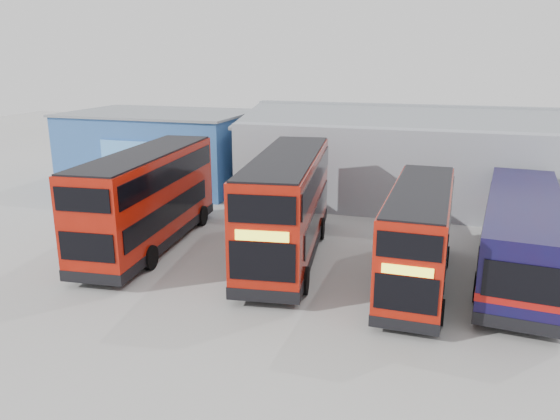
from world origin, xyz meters
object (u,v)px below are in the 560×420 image
object	(u,v)px
double_decker_right	(418,238)
single_decker_blue	(521,237)
double_decker_centre	(287,207)
double_decker_left	(148,200)
office_block	(161,148)
maintenance_shed	(493,160)
panel_van	(117,188)

from	to	relation	value
double_decker_right	single_decker_blue	distance (m)	4.65
double_decker_centre	double_decker_left	bearing A→B (deg)	176.93
double_decker_left	single_decker_blue	distance (m)	16.54
double_decker_left	single_decker_blue	bearing A→B (deg)	179.78
office_block	double_decker_right	world-z (taller)	office_block
maintenance_shed	double_decker_left	size ratio (longest dim) A/B	2.76
maintenance_shed	double_decker_left	xyz separation A→B (m)	(-16.07, -13.96, -0.31)
panel_van	double_decker_right	bearing A→B (deg)	-36.30
office_block	maintenance_shed	world-z (taller)	maintenance_shed
single_decker_blue	panel_van	bearing A→B (deg)	-5.62
panel_van	single_decker_blue	bearing A→B (deg)	-27.11
office_block	double_decker_right	size ratio (longest dim) A/B	1.30
office_block	double_decker_left	bearing A→B (deg)	-63.60
double_decker_left	maintenance_shed	bearing A→B (deg)	-144.23
double_decker_centre	panel_van	world-z (taller)	double_decker_centre
maintenance_shed	panel_van	xyz separation A→B (m)	(-21.59, -8.25, -1.44)
office_block	panel_van	xyz separation A→B (m)	(0.41, -6.24, -1.42)
office_block	double_decker_right	distance (m)	22.46
double_decker_centre	double_decker_right	world-z (taller)	double_decker_centre
double_decker_left	double_decker_centre	bearing A→B (deg)	179.28
panel_van	office_block	bearing A→B (deg)	77.66
office_block	double_decker_left	distance (m)	13.35
panel_van	double_decker_left	bearing A→B (deg)	-62.08
double_decker_right	panel_van	size ratio (longest dim) A/B	1.86
office_block	panel_van	distance (m)	6.42
maintenance_shed	double_decker_right	distance (m)	15.31
double_decker_left	panel_van	xyz separation A→B (m)	(-5.52, 5.71, -1.13)
single_decker_blue	double_decker_right	bearing A→B (deg)	35.73
double_decker_left	panel_van	world-z (taller)	double_decker_left
double_decker_left	double_decker_right	distance (m)	12.50
double_decker_right	double_decker_centre	bearing A→B (deg)	167.14
office_block	double_decker_left	world-z (taller)	office_block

